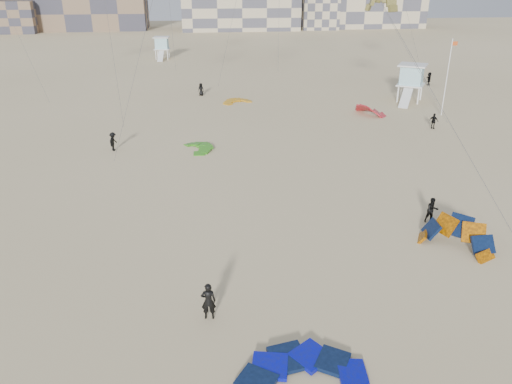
{
  "coord_description": "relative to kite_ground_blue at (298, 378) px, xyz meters",
  "views": [
    {
      "loc": [
        -2.74,
        -17.64,
        14.55
      ],
      "look_at": [
        0.04,
        6.0,
        4.08
      ],
      "focal_mm": 35.0,
      "sensor_mm": 36.0,
      "label": 1
    }
  ],
  "objects": [
    {
      "name": "ground",
      "position": [
        -0.65,
        2.99,
        0.0
      ],
      "size": [
        320.0,
        320.0,
        0.0
      ],
      "primitive_type": "plane",
      "color": "beige",
      "rests_on": "ground"
    },
    {
      "name": "kite_ground_blue",
      "position": [
        0.0,
        0.0,
        0.0
      ],
      "size": [
        5.79,
        5.97,
        0.81
      ],
      "primitive_type": null,
      "rotation": [
        0.05,
        0.0,
        0.21
      ],
      "color": "#0004CF",
      "rests_on": "ground"
    },
    {
      "name": "kite_ground_orange",
      "position": [
        10.94,
        8.97,
        0.0
      ],
      "size": [
        6.08,
        6.09,
        4.31
      ],
      "primitive_type": null,
      "rotation": [
        0.95,
        0.0,
        -0.8
      ],
      "color": "orange",
      "rests_on": "ground"
    },
    {
      "name": "kite_ground_green",
      "position": [
        -3.57,
        28.38,
        0.0
      ],
      "size": [
        4.27,
        4.12,
        1.1
      ],
      "primitive_type": null,
      "rotation": [
        0.14,
        0.0,
        -1.29
      ],
      "color": "#399D1A",
      "rests_on": "ground"
    },
    {
      "name": "kite_ground_red_far",
      "position": [
        15.7,
        38.34,
        0.0
      ],
      "size": [
        5.19,
        5.12,
        3.53
      ],
      "primitive_type": null,
      "rotation": [
        0.62,
        0.0,
        2.05
      ],
      "color": "#B0281A",
      "rests_on": "ground"
    },
    {
      "name": "kite_ground_yellow",
      "position": [
        1.35,
        45.64,
        0.0
      ],
      "size": [
        4.37,
        4.47,
        0.92
      ],
      "primitive_type": null,
      "rotation": [
        0.11,
        0.0,
        0.4
      ],
      "color": "#F39B07",
      "rests_on": "ground"
    },
    {
      "name": "kitesurfer_main",
      "position": [
        -3.35,
        4.15,
        0.93
      ],
      "size": [
        0.71,
        0.49,
        1.86
      ],
      "primitive_type": "imported",
      "rotation": [
        0.0,
        0.0,
        3.07
      ],
      "color": "black",
      "rests_on": "ground"
    },
    {
      "name": "kitesurfer_b",
      "position": [
        10.98,
        12.19,
        0.83
      ],
      "size": [
        0.81,
        0.64,
        1.65
      ],
      "primitive_type": "imported",
      "rotation": [
        0.0,
        0.0,
        -0.01
      ],
      "color": "black",
      "rests_on": "ground"
    },
    {
      "name": "kitesurfer_c",
      "position": [
        -11.05,
        28.87,
        0.84
      ],
      "size": [
        0.93,
        1.22,
        1.67
      ],
      "primitive_type": "imported",
      "rotation": [
        0.0,
        0.0,
        1.26
      ],
      "color": "black",
      "rests_on": "ground"
    },
    {
      "name": "kitesurfer_d",
      "position": [
        20.27,
        32.06,
        0.79
      ],
      "size": [
        0.93,
        0.93,
        1.58
      ],
      "primitive_type": "imported",
      "rotation": [
        0.0,
        0.0,
        2.35
      ],
      "color": "black",
      "rests_on": "ground"
    },
    {
      "name": "kitesurfer_e",
      "position": [
        -2.95,
        49.94,
        0.8
      ],
      "size": [
        0.93,
        0.79,
        1.61
      ],
      "primitive_type": "imported",
      "rotation": [
        0.0,
        0.0,
        -0.44
      ],
      "color": "black",
      "rests_on": "ground"
    },
    {
      "name": "kitesurfer_f",
      "position": [
        29.11,
        52.72,
        0.91
      ],
      "size": [
        0.93,
        1.76,
        1.81
      ],
      "primitive_type": "imported",
      "rotation": [
        0.0,
        0.0,
        -1.82
      ],
      "color": "black",
      "rests_on": "ground"
    },
    {
      "name": "kite_fly_olive",
      "position": [
        15.46,
        37.21,
        11.66
      ],
      "size": [
        7.9,
        8.95,
        11.93
      ],
      "rotation": [
        0.0,
        0.0,
        -0.9
      ],
      "color": "olive",
      "rests_on": "ground"
    },
    {
      "name": "lifeguard_tower_near",
      "position": [
        22.56,
        43.79,
        2.23
      ],
      "size": [
        4.36,
        6.76,
        4.49
      ],
      "rotation": [
        0.0,
        0.0,
        -0.54
      ],
      "color": "white",
      "rests_on": "ground"
    },
    {
      "name": "lifeguard_tower_far",
      "position": [
        -9.5,
        81.02,
        1.96
      ],
      "size": [
        3.02,
        5.51,
        3.95
      ],
      "rotation": [
        0.0,
        0.0,
        -0.08
      ],
      "color": "white",
      "rests_on": "ground"
    },
    {
      "name": "flagpole",
      "position": [
        23.55,
        37.0,
        4.33
      ],
      "size": [
        0.67,
        0.1,
        8.25
      ],
      "color": "white",
      "rests_on": "ground"
    },
    {
      "name": "condo_mid",
      "position": [
        9.35,
        132.99,
        6.0
      ],
      "size": [
        32.0,
        16.0,
        12.0
      ],
      "primitive_type": "cube",
      "color": "#C4B38F",
      "rests_on": "ground"
    },
    {
      "name": "condo_fill_left",
      "position": [
        -50.65,
        130.99,
        4.0
      ],
      "size": [
        12.0,
        10.0,
        8.0
      ],
      "primitive_type": "cube",
      "color": "#7B624A",
      "rests_on": "ground"
    },
    {
      "name": "condo_fill_right",
      "position": [
        31.35,
        130.99,
        5.0
      ],
      "size": [
        10.0,
        10.0,
        10.0
      ],
      "primitive_type": "cube",
      "color": "#C4B38F",
      "rests_on": "ground"
    }
  ]
}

